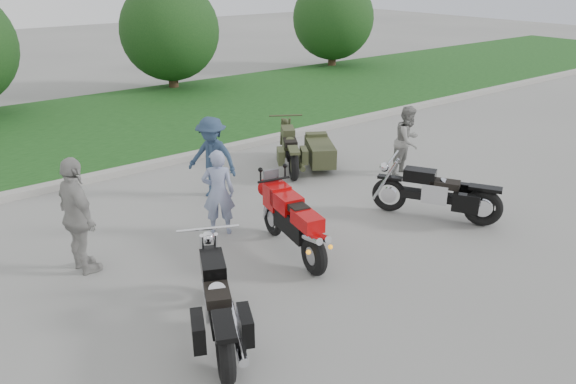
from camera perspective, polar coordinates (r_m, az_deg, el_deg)
ground at (r=9.20m, az=4.94°, el=-7.01°), size 80.00×80.00×0.00m
curb at (r=13.78m, az=-12.11°, el=3.08°), size 60.00×0.30×0.15m
grass_strip at (r=17.48m, az=-18.21°, el=6.50°), size 60.00×8.00×0.14m
tree_mid_right at (r=21.68m, az=-11.94°, el=15.72°), size 3.60×3.60×4.00m
tree_far_right at (r=26.19m, az=4.61°, el=17.16°), size 3.60×3.60×4.00m
sportbike_red at (r=9.11m, az=0.55°, el=-2.99°), size 0.67×2.14×1.02m
cruiser_left at (r=7.23m, az=-7.10°, el=-11.50°), size 1.18×2.30×0.95m
cruiser_right at (r=10.82m, az=15.25°, el=-0.32°), size 1.33×2.17×0.93m
cruiser_sidecar at (r=13.08m, az=2.00°, el=4.13°), size 1.81×2.17×0.90m
person_stripe at (r=9.85m, az=-7.09°, el=-0.03°), size 0.68×0.62×1.55m
person_grey at (r=12.90m, az=12.07°, el=5.10°), size 0.88×0.75×1.58m
person_denim at (r=11.45m, az=-7.72°, el=3.49°), size 1.06×1.25×1.68m
person_back at (r=9.06m, az=-20.57°, el=-2.33°), size 0.54×1.12×1.86m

